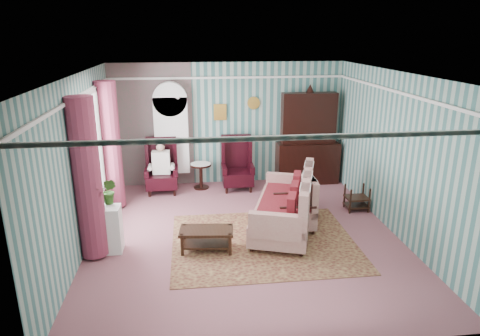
{
  "coord_description": "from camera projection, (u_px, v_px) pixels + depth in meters",
  "views": [
    {
      "loc": [
        -0.93,
        -7.02,
        3.55
      ],
      "look_at": [
        -0.01,
        0.6,
        1.11
      ],
      "focal_mm": 32.0,
      "sensor_mm": 36.0,
      "label": 1
    }
  ],
  "objects": [
    {
      "name": "floor",
      "position": [
        245.0,
        235.0,
        7.82
      ],
      "size": [
        6.0,
        6.0,
        0.0
      ],
      "primitive_type": "plane",
      "color": "#874F53",
      "rests_on": "ground"
    },
    {
      "name": "room_shell",
      "position": [
        208.0,
        127.0,
        7.31
      ],
      "size": [
        5.53,
        6.02,
        2.91
      ],
      "color": "#3C6D6A",
      "rests_on": "ground"
    },
    {
      "name": "bookcase",
      "position": [
        172.0,
        141.0,
        10.02
      ],
      "size": [
        0.8,
        0.28,
        2.24
      ],
      "primitive_type": "cube",
      "color": "silver",
      "rests_on": "floor"
    },
    {
      "name": "dresser_hutch",
      "position": [
        308.0,
        136.0,
        10.25
      ],
      "size": [
        1.5,
        0.56,
        2.36
      ],
      "primitive_type": "cube",
      "color": "black",
      "rests_on": "floor"
    },
    {
      "name": "wingback_left",
      "position": [
        161.0,
        166.0,
        9.77
      ],
      "size": [
        0.76,
        0.8,
        1.25
      ],
      "primitive_type": "cube",
      "color": "black",
      "rests_on": "floor"
    },
    {
      "name": "wingback_right",
      "position": [
        237.0,
        164.0,
        9.97
      ],
      "size": [
        0.76,
        0.8,
        1.25
      ],
      "primitive_type": "cube",
      "color": "black",
      "rests_on": "floor"
    },
    {
      "name": "seated_woman",
      "position": [
        162.0,
        168.0,
        9.78
      ],
      "size": [
        0.44,
        0.4,
        1.18
      ],
      "primitive_type": null,
      "color": "beige",
      "rests_on": "floor"
    },
    {
      "name": "round_side_table",
      "position": [
        201.0,
        176.0,
        10.11
      ],
      "size": [
        0.5,
        0.5,
        0.6
      ],
      "primitive_type": "cylinder",
      "color": "black",
      "rests_on": "floor"
    },
    {
      "name": "nest_table",
      "position": [
        357.0,
        198.0,
        8.87
      ],
      "size": [
        0.45,
        0.38,
        0.54
      ],
      "primitive_type": "cube",
      "color": "black",
      "rests_on": "floor"
    },
    {
      "name": "plant_stand",
      "position": [
        105.0,
        230.0,
        7.14
      ],
      "size": [
        0.55,
        0.35,
        0.8
      ],
      "primitive_type": "cube",
      "color": "white",
      "rests_on": "floor"
    },
    {
      "name": "rug",
      "position": [
        263.0,
        242.0,
        7.57
      ],
      "size": [
        3.2,
        2.6,
        0.01
      ],
      "primitive_type": "cube",
      "color": "#531F1B",
      "rests_on": "floor"
    },
    {
      "name": "sofa",
      "position": [
        283.0,
        201.0,
        7.93
      ],
      "size": [
        1.63,
        2.43,
        1.11
      ],
      "primitive_type": "cube",
      "rotation": [
        0.0,
        0.0,
        1.25
      ],
      "color": "beige",
      "rests_on": "floor"
    },
    {
      "name": "floral_armchair",
      "position": [
        294.0,
        205.0,
        7.98
      ],
      "size": [
        0.9,
        0.85,
        0.94
      ],
      "primitive_type": "cube",
      "rotation": [
        0.0,
        0.0,
        1.54
      ],
      "color": "beige",
      "rests_on": "floor"
    },
    {
      "name": "coffee_table",
      "position": [
        207.0,
        240.0,
        7.23
      ],
      "size": [
        0.94,
        0.55,
        0.39
      ],
      "primitive_type": "cube",
      "rotation": [
        0.0,
        0.0,
        -0.1
      ],
      "color": "black",
      "rests_on": "floor"
    },
    {
      "name": "potted_plant_a",
      "position": [
        95.0,
        198.0,
        6.82
      ],
      "size": [
        0.52,
        0.49,
        0.45
      ],
      "primitive_type": "imported",
      "rotation": [
        0.0,
        0.0,
        -0.42
      ],
      "color": "#28531A",
      "rests_on": "plant_stand"
    },
    {
      "name": "potted_plant_b",
      "position": [
        109.0,
        191.0,
        7.1
      ],
      "size": [
        0.31,
        0.29,
        0.45
      ],
      "primitive_type": "imported",
      "rotation": [
        0.0,
        0.0,
        -0.43
      ],
      "color": "#205219",
      "rests_on": "plant_stand"
    },
    {
      "name": "potted_plant_c",
      "position": [
        98.0,
        196.0,
        7.04
      ],
      "size": [
        0.24,
        0.24,
        0.35
      ],
      "primitive_type": "imported",
      "rotation": [
        0.0,
        0.0,
        0.25
      ],
      "color": "#26551A",
      "rests_on": "plant_stand"
    }
  ]
}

